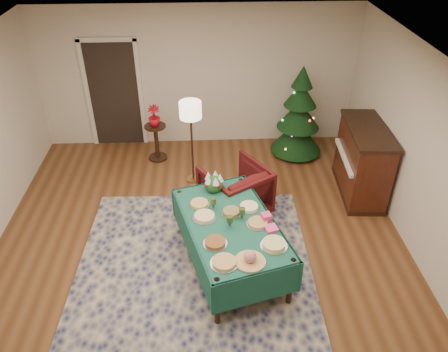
{
  "coord_description": "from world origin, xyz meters",
  "views": [
    {
      "loc": [
        0.11,
        -4.38,
        4.41
      ],
      "look_at": [
        0.36,
        0.74,
        0.95
      ],
      "focal_mm": 35.0,
      "sensor_mm": 36.0,
      "label": 1
    }
  ],
  "objects_px": {
    "floor_lamp": "(191,115)",
    "armchair": "(235,188)",
    "gift_box": "(266,217)",
    "potted_plant": "(154,120)",
    "side_table": "(157,143)",
    "piano": "(362,162)",
    "buffet_table": "(231,231)",
    "christmas_tree": "(299,116)"
  },
  "relations": [
    {
      "from": "floor_lamp",
      "to": "armchair",
      "type": "bearing_deg",
      "value": -54.52
    },
    {
      "from": "gift_box",
      "to": "potted_plant",
      "type": "xyz_separation_m",
      "value": [
        -1.68,
        2.85,
        0.01
      ]
    },
    {
      "from": "side_table",
      "to": "piano",
      "type": "distance_m",
      "value": 3.72
    },
    {
      "from": "buffet_table",
      "to": "side_table",
      "type": "bearing_deg",
      "value": 112.98
    },
    {
      "from": "armchair",
      "to": "piano",
      "type": "distance_m",
      "value": 2.19
    },
    {
      "from": "buffet_table",
      "to": "piano",
      "type": "distance_m",
      "value": 2.8
    },
    {
      "from": "potted_plant",
      "to": "christmas_tree",
      "type": "xyz_separation_m",
      "value": [
        2.67,
        0.07,
        -0.02
      ]
    },
    {
      "from": "buffet_table",
      "to": "piano",
      "type": "height_order",
      "value": "piano"
    },
    {
      "from": "armchair",
      "to": "side_table",
      "type": "xyz_separation_m",
      "value": [
        -1.36,
        1.71,
        -0.12
      ]
    },
    {
      "from": "side_table",
      "to": "christmas_tree",
      "type": "height_order",
      "value": "christmas_tree"
    },
    {
      "from": "floor_lamp",
      "to": "side_table",
      "type": "bearing_deg",
      "value": 131.92
    },
    {
      "from": "piano",
      "to": "buffet_table",
      "type": "bearing_deg",
      "value": -144.56
    },
    {
      "from": "gift_box",
      "to": "christmas_tree",
      "type": "distance_m",
      "value": 3.08
    },
    {
      "from": "side_table",
      "to": "potted_plant",
      "type": "height_order",
      "value": "potted_plant"
    },
    {
      "from": "armchair",
      "to": "gift_box",
      "type": "bearing_deg",
      "value": 73.8
    },
    {
      "from": "potted_plant",
      "to": "christmas_tree",
      "type": "bearing_deg",
      "value": 1.46
    },
    {
      "from": "gift_box",
      "to": "buffet_table",
      "type": "bearing_deg",
      "value": -177.46
    },
    {
      "from": "potted_plant",
      "to": "piano",
      "type": "bearing_deg",
      "value": -19.65
    },
    {
      "from": "floor_lamp",
      "to": "piano",
      "type": "relative_size",
      "value": 1.04
    },
    {
      "from": "christmas_tree",
      "to": "piano",
      "type": "bearing_deg",
      "value": -57.93
    },
    {
      "from": "gift_box",
      "to": "armchair",
      "type": "distance_m",
      "value": 1.23
    },
    {
      "from": "side_table",
      "to": "christmas_tree",
      "type": "relative_size",
      "value": 0.4
    },
    {
      "from": "floor_lamp",
      "to": "piano",
      "type": "distance_m",
      "value": 2.93
    },
    {
      "from": "side_table",
      "to": "piano",
      "type": "bearing_deg",
      "value": -19.65
    },
    {
      "from": "floor_lamp",
      "to": "christmas_tree",
      "type": "relative_size",
      "value": 0.85
    },
    {
      "from": "christmas_tree",
      "to": "piano",
      "type": "xyz_separation_m",
      "value": [
        0.82,
        -1.32,
        -0.2
      ]
    },
    {
      "from": "gift_box",
      "to": "side_table",
      "type": "height_order",
      "value": "gift_box"
    },
    {
      "from": "buffet_table",
      "to": "christmas_tree",
      "type": "relative_size",
      "value": 1.23
    },
    {
      "from": "armchair",
      "to": "piano",
      "type": "xyz_separation_m",
      "value": [
        2.13,
        0.46,
        0.13
      ]
    },
    {
      "from": "piano",
      "to": "side_table",
      "type": "bearing_deg",
      "value": 160.35
    },
    {
      "from": "floor_lamp",
      "to": "christmas_tree",
      "type": "distance_m",
      "value": 2.2
    },
    {
      "from": "gift_box",
      "to": "armchair",
      "type": "relative_size",
      "value": 0.13
    },
    {
      "from": "armchair",
      "to": "side_table",
      "type": "distance_m",
      "value": 2.19
    },
    {
      "from": "christmas_tree",
      "to": "armchair",
      "type": "bearing_deg",
      "value": -126.36
    },
    {
      "from": "armchair",
      "to": "potted_plant",
      "type": "bearing_deg",
      "value": -83.34
    },
    {
      "from": "gift_box",
      "to": "christmas_tree",
      "type": "bearing_deg",
      "value": 71.26
    },
    {
      "from": "piano",
      "to": "potted_plant",
      "type": "bearing_deg",
      "value": 160.35
    },
    {
      "from": "armchair",
      "to": "piano",
      "type": "bearing_deg",
      "value": 160.36
    },
    {
      "from": "armchair",
      "to": "christmas_tree",
      "type": "xyz_separation_m",
      "value": [
        1.31,
        1.78,
        0.33
      ]
    },
    {
      "from": "armchair",
      "to": "christmas_tree",
      "type": "relative_size",
      "value": 0.52
    },
    {
      "from": "christmas_tree",
      "to": "piano",
      "type": "height_order",
      "value": "christmas_tree"
    },
    {
      "from": "floor_lamp",
      "to": "side_table",
      "type": "distance_m",
      "value": 1.39
    }
  ]
}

